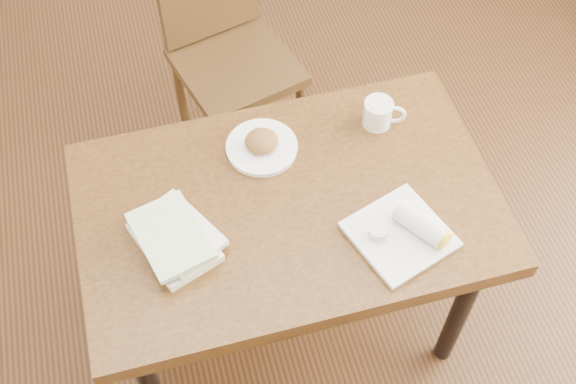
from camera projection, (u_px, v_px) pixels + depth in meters
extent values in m
cube|color=#472814|center=(288.00, 317.00, 2.67)|extent=(4.00, 5.00, 0.01)
cube|color=brown|center=(288.00, 208.00, 2.08)|extent=(1.20, 0.76, 0.06)
cylinder|color=black|center=(461.00, 309.00, 2.31)|extent=(0.06, 0.06, 0.69)
cylinder|color=black|center=(126.00, 236.00, 2.47)|extent=(0.06, 0.06, 0.69)
cylinder|color=black|center=(400.00, 175.00, 2.62)|extent=(0.06, 0.06, 0.69)
cylinder|color=#3F2B12|center=(257.00, 67.00, 3.10)|extent=(0.04, 0.04, 0.45)
cylinder|color=#3F2B12|center=(181.00, 98.00, 3.00)|extent=(0.04, 0.04, 0.45)
cylinder|color=#3F2B12|center=(300.00, 122.00, 2.92)|extent=(0.04, 0.04, 0.45)
cylinder|color=#3F2B12|center=(221.00, 157.00, 2.82)|extent=(0.04, 0.04, 0.45)
cube|color=#3F2B12|center=(236.00, 67.00, 2.76)|extent=(0.51, 0.51, 0.04)
cylinder|color=white|center=(262.00, 148.00, 2.16)|extent=(0.21, 0.21, 0.01)
cylinder|color=white|center=(262.00, 146.00, 2.15)|extent=(0.22, 0.22, 0.01)
ellipsoid|color=#B27538|center=(262.00, 141.00, 2.13)|extent=(0.12, 0.11, 0.06)
cylinder|color=white|center=(378.00, 113.00, 2.19)|extent=(0.09, 0.09, 0.09)
torus|color=white|center=(395.00, 115.00, 2.19)|extent=(0.07, 0.04, 0.07)
cylinder|color=tan|center=(379.00, 104.00, 2.16)|extent=(0.08, 0.08, 0.01)
cylinder|color=#F2E5CC|center=(379.00, 104.00, 2.16)|extent=(0.05, 0.05, 0.00)
cube|color=white|center=(400.00, 236.00, 1.98)|extent=(0.30, 0.30, 0.01)
cube|color=white|center=(400.00, 234.00, 1.97)|extent=(0.31, 0.31, 0.01)
cylinder|color=white|center=(421.00, 224.00, 1.95)|extent=(0.13, 0.16, 0.06)
cylinder|color=yellow|center=(444.00, 239.00, 1.92)|extent=(0.06, 0.05, 0.05)
cylinder|color=silver|center=(378.00, 232.00, 1.96)|extent=(0.05, 0.05, 0.03)
cylinder|color=red|center=(378.00, 230.00, 1.95)|extent=(0.04, 0.04, 0.01)
cube|color=white|center=(175.00, 242.00, 1.96)|extent=(0.24, 0.29, 0.03)
cube|color=silver|center=(178.00, 233.00, 1.95)|extent=(0.26, 0.29, 0.02)
cube|color=#A5C483|center=(171.00, 236.00, 1.92)|extent=(0.22, 0.27, 0.02)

